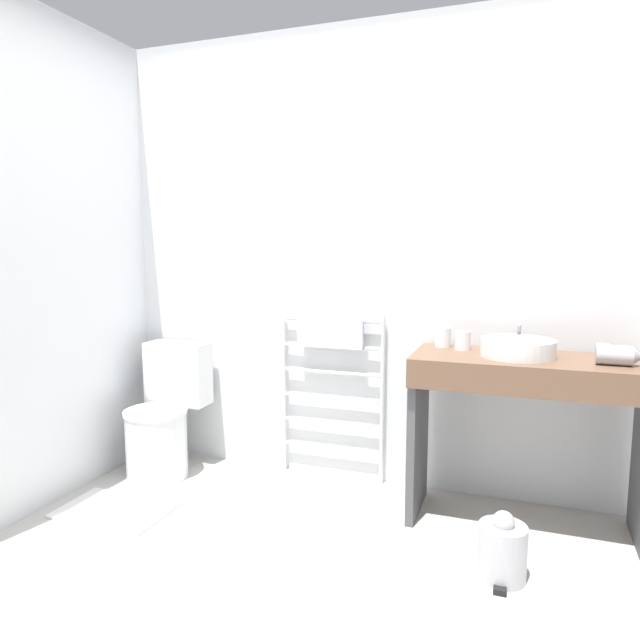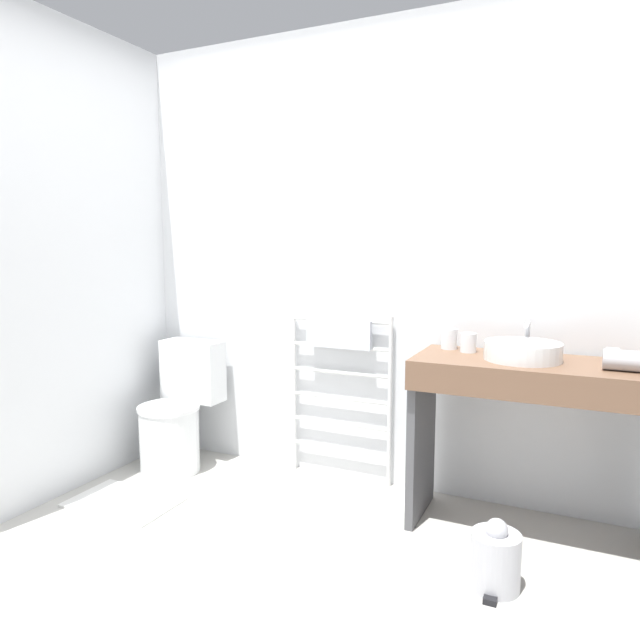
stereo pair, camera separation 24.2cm
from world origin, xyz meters
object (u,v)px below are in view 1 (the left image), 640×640
(cup_near_wall, at_px, (443,337))
(cup_near_edge, at_px, (463,340))
(sink_basin, at_px, (518,347))
(trash_bin, at_px, (502,550))
(towel_radiator, at_px, (331,364))
(toilet, at_px, (164,419))
(hair_dryer, at_px, (616,355))

(cup_near_wall, relative_size, cup_near_edge, 1.09)
(sink_basin, distance_m, cup_near_edge, 0.28)
(sink_basin, height_order, trash_bin, sink_basin)
(cup_near_wall, bearing_deg, towel_radiator, 171.96)
(toilet, height_order, sink_basin, sink_basin)
(trash_bin, bearing_deg, toilet, 166.11)
(cup_near_edge, xyz_separation_m, trash_bin, (0.24, -0.59, -0.75))
(towel_radiator, xyz_separation_m, trash_bin, (0.98, -0.73, -0.55))
(cup_near_wall, xyz_separation_m, cup_near_edge, (0.10, -0.05, -0.00))
(toilet, height_order, trash_bin, toilet)
(toilet, distance_m, cup_near_wall, 1.70)
(cup_near_wall, bearing_deg, trash_bin, -61.72)
(cup_near_edge, bearing_deg, toilet, -176.21)
(cup_near_wall, xyz_separation_m, trash_bin, (0.34, -0.64, -0.76))
(toilet, distance_m, towel_radiator, 1.05)
(hair_dryer, bearing_deg, cup_near_edge, 167.92)
(towel_radiator, bearing_deg, hair_dryer, -11.29)
(sink_basin, xyz_separation_m, cup_near_edge, (-0.26, 0.09, 0.00))
(toilet, relative_size, sink_basin, 2.26)
(hair_dryer, bearing_deg, sink_basin, 173.21)
(sink_basin, bearing_deg, trash_bin, -92.33)
(sink_basin, xyz_separation_m, cup_near_wall, (-0.36, 0.14, 0.01))
(trash_bin, bearing_deg, hair_dryer, 46.45)
(sink_basin, bearing_deg, toilet, -179.47)
(trash_bin, bearing_deg, cup_near_wall, 118.28)
(towel_radiator, relative_size, hair_dryer, 4.94)
(cup_near_edge, distance_m, hair_dryer, 0.68)
(towel_radiator, distance_m, cup_near_wall, 0.67)
(cup_near_wall, bearing_deg, cup_near_edge, -24.87)
(toilet, height_order, cup_near_wall, cup_near_wall)
(sink_basin, height_order, cup_near_wall, cup_near_wall)
(sink_basin, distance_m, hair_dryer, 0.41)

